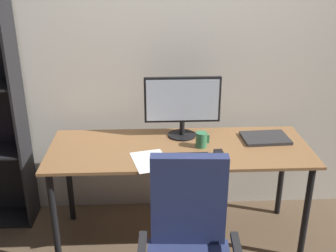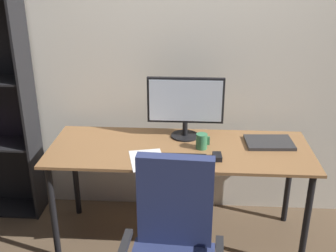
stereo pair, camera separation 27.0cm
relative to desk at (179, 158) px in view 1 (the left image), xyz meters
The scene contains 9 objects.
ground_plane 0.66m from the desk, ahead, with size 12.00×12.00×0.00m, color brown.
back_wall 0.81m from the desk, 90.00° to the left, with size 6.40×0.10×2.60m, color silver.
desk is the anchor object (origin of this frame).
monitor 0.38m from the desk, 80.59° to the left, with size 0.53×0.20×0.44m.
keyboard 0.20m from the desk, 79.35° to the right, with size 0.29×0.11×0.02m, color black.
mouse 0.30m from the desk, 31.67° to the right, with size 0.06×0.10×0.03m, color black.
coffee_mug 0.20m from the desk, ahead, with size 0.09×0.08×0.10m.
laptop 0.63m from the desk, ahead, with size 0.32×0.23×0.02m, color #2D2D30.
paper_sheet 0.29m from the desk, 135.95° to the right, with size 0.21×0.30×0.00m, color white.
Camera 1 is at (-0.19, -2.50, 1.94)m, focal length 43.79 mm.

